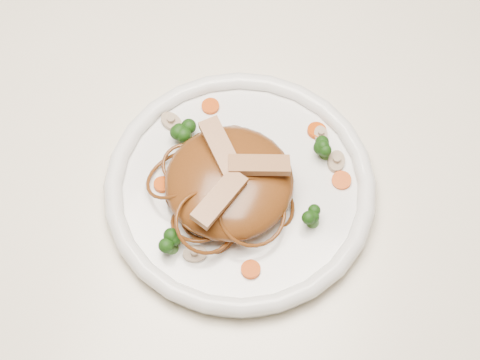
# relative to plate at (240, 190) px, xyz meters

# --- Properties ---
(ground) EXTENTS (4.00, 4.00, 0.00)m
(ground) POSITION_rel_plate_xyz_m (-0.07, 0.06, -0.76)
(ground) COLOR brown
(ground) RESTS_ON ground
(table) EXTENTS (1.20, 0.80, 0.75)m
(table) POSITION_rel_plate_xyz_m (-0.07, 0.06, -0.11)
(table) COLOR white
(table) RESTS_ON ground
(plate) EXTENTS (0.31, 0.31, 0.02)m
(plate) POSITION_rel_plate_xyz_m (0.00, 0.00, 0.00)
(plate) COLOR white
(plate) RESTS_ON table
(noodle_mound) EXTENTS (0.14, 0.14, 0.04)m
(noodle_mound) POSITION_rel_plate_xyz_m (-0.01, -0.01, 0.03)
(noodle_mound) COLOR brown
(noodle_mound) RESTS_ON plate
(chicken_a) EXTENTS (0.07, 0.04, 0.01)m
(chicken_a) POSITION_rel_plate_xyz_m (0.02, 0.00, 0.06)
(chicken_a) COLOR tan
(chicken_a) RESTS_ON noodle_mound
(chicken_b) EXTENTS (0.06, 0.06, 0.01)m
(chicken_b) POSITION_rel_plate_xyz_m (-0.02, 0.01, 0.06)
(chicken_b) COLOR tan
(chicken_b) RESTS_ON noodle_mound
(chicken_c) EXTENTS (0.05, 0.07, 0.01)m
(chicken_c) POSITION_rel_plate_xyz_m (-0.01, -0.04, 0.06)
(chicken_c) COLOR tan
(chicken_c) RESTS_ON noodle_mound
(broccoli_0) EXTENTS (0.03, 0.03, 0.03)m
(broccoli_0) POSITION_rel_plate_xyz_m (0.08, 0.06, 0.03)
(broccoli_0) COLOR #18440E
(broccoli_0) RESTS_ON plate
(broccoli_1) EXTENTS (0.03, 0.03, 0.03)m
(broccoli_1) POSITION_rel_plate_xyz_m (-0.07, 0.04, 0.02)
(broccoli_1) COLOR #18440E
(broccoli_1) RESTS_ON plate
(broccoli_2) EXTENTS (0.03, 0.03, 0.03)m
(broccoli_2) POSITION_rel_plate_xyz_m (-0.05, -0.09, 0.02)
(broccoli_2) COLOR #18440E
(broccoli_2) RESTS_ON plate
(broccoli_3) EXTENTS (0.03, 0.03, 0.03)m
(broccoli_3) POSITION_rel_plate_xyz_m (0.08, -0.02, 0.02)
(broccoli_3) COLOR #18440E
(broccoli_3) RESTS_ON plate
(carrot_0) EXTENTS (0.02, 0.02, 0.00)m
(carrot_0) POSITION_rel_plate_xyz_m (0.07, 0.09, 0.01)
(carrot_0) COLOR #D04E07
(carrot_0) RESTS_ON plate
(carrot_1) EXTENTS (0.02, 0.02, 0.00)m
(carrot_1) POSITION_rel_plate_xyz_m (-0.08, -0.02, 0.01)
(carrot_1) COLOR #D04E07
(carrot_1) RESTS_ON plate
(carrot_2) EXTENTS (0.03, 0.03, 0.00)m
(carrot_2) POSITION_rel_plate_xyz_m (0.10, 0.03, 0.01)
(carrot_2) COLOR #D04E07
(carrot_2) RESTS_ON plate
(carrot_3) EXTENTS (0.02, 0.02, 0.00)m
(carrot_3) POSITION_rel_plate_xyz_m (-0.06, 0.09, 0.01)
(carrot_3) COLOR #D04E07
(carrot_3) RESTS_ON plate
(carrot_4) EXTENTS (0.03, 0.03, 0.00)m
(carrot_4) POSITION_rel_plate_xyz_m (0.03, -0.09, 0.01)
(carrot_4) COLOR #D04E07
(carrot_4) RESTS_ON plate
(mushroom_0) EXTENTS (0.03, 0.03, 0.01)m
(mushroom_0) POSITION_rel_plate_xyz_m (-0.02, -0.09, 0.01)
(mushroom_0) COLOR #C9B197
(mushroom_0) RESTS_ON plate
(mushroom_1) EXTENTS (0.03, 0.03, 0.01)m
(mushroom_1) POSITION_rel_plate_xyz_m (0.09, 0.05, 0.01)
(mushroom_1) COLOR #C9B197
(mushroom_1) RESTS_ON plate
(mushroom_2) EXTENTS (0.04, 0.04, 0.01)m
(mushroom_2) POSITION_rel_plate_xyz_m (-0.09, 0.06, 0.01)
(mushroom_2) COLOR #C9B197
(mushroom_2) RESTS_ON plate
(mushroom_3) EXTENTS (0.03, 0.03, 0.01)m
(mushroom_3) POSITION_rel_plate_xyz_m (0.07, 0.08, 0.01)
(mushroom_3) COLOR #C9B197
(mushroom_3) RESTS_ON plate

